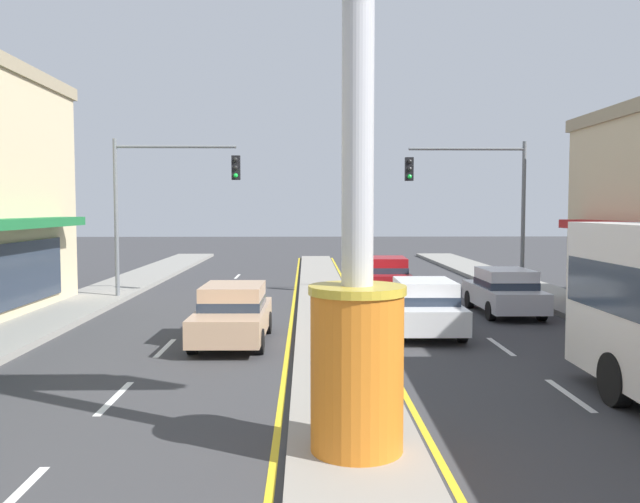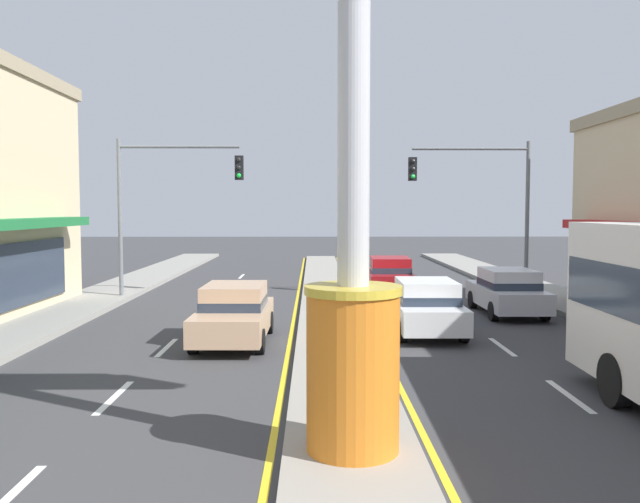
# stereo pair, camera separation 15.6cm
# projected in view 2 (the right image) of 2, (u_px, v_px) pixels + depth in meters

# --- Properties ---
(median_strip) EXTENTS (1.98, 52.00, 0.14)m
(median_strip) POSITION_uv_depth(u_px,v_px,m) (330.00, 316.00, 21.12)
(median_strip) COLOR gray
(median_strip) RESTS_ON ground
(sidewalk_left) EXTENTS (2.60, 60.00, 0.18)m
(sidewalk_left) POSITION_uv_depth(u_px,v_px,m) (26.00, 327.00, 19.02)
(sidewalk_left) COLOR gray
(sidewalk_left) RESTS_ON ground
(sidewalk_right) EXTENTS (2.60, 60.00, 0.18)m
(sidewalk_right) POSITION_uv_depth(u_px,v_px,m) (635.00, 326.00, 19.22)
(sidewalk_right) COLOR gray
(sidewalk_right) RESTS_ON ground
(lane_markings) EXTENTS (8.72, 52.00, 0.01)m
(lane_markings) POSITION_uv_depth(u_px,v_px,m) (331.00, 326.00, 19.77)
(lane_markings) COLOR silver
(lane_markings) RESTS_ON ground
(district_sign) EXTENTS (7.56, 1.37, 8.20)m
(district_sign) POSITION_uv_depth(u_px,v_px,m) (354.00, 158.00, 8.96)
(district_sign) COLOR orange
(district_sign) RESTS_ON median_strip
(traffic_light_left_side) EXTENTS (4.86, 0.46, 6.20)m
(traffic_light_left_side) POSITION_uv_depth(u_px,v_px,m) (165.00, 190.00, 25.13)
(traffic_light_left_side) COLOR slate
(traffic_light_left_side) RESTS_ON ground
(traffic_light_right_side) EXTENTS (4.86, 0.46, 6.20)m
(traffic_light_right_side) POSITION_uv_depth(u_px,v_px,m) (484.00, 191.00, 25.97)
(traffic_light_right_side) COLOR slate
(traffic_light_right_side) RESTS_ON ground
(sedan_near_right_lane) EXTENTS (1.96, 4.36, 1.53)m
(sedan_near_right_lane) POSITION_uv_depth(u_px,v_px,m) (390.00, 275.00, 27.20)
(sedan_near_right_lane) COLOR maroon
(sedan_near_right_lane) RESTS_ON ground
(sedan_near_left_lane) EXTENTS (1.85, 4.31, 1.53)m
(sedan_near_left_lane) POSITION_uv_depth(u_px,v_px,m) (507.00, 291.00, 21.88)
(sedan_near_left_lane) COLOR silver
(sedan_near_left_lane) RESTS_ON ground
(sedan_mid_left_lane) EXTENTS (1.89, 4.33, 1.53)m
(sedan_mid_left_lane) POSITION_uv_depth(u_px,v_px,m) (234.00, 313.00, 17.29)
(sedan_mid_left_lane) COLOR tan
(sedan_mid_left_lane) RESTS_ON ground
(sedan_far_left_oncoming) EXTENTS (1.89, 4.33, 1.53)m
(sedan_far_left_oncoming) POSITION_uv_depth(u_px,v_px,m) (426.00, 306.00, 18.55)
(sedan_far_left_oncoming) COLOR white
(sedan_far_left_oncoming) RESTS_ON ground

